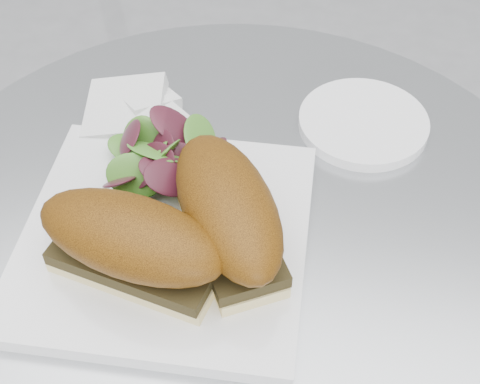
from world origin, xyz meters
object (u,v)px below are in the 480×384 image
object	(u,v)px
sandwich_right	(228,212)
saucer	(363,123)
sandwich_left	(132,243)
plate	(166,237)

from	to	relation	value
sandwich_right	saucer	bearing A→B (deg)	120.66
sandwich_left	saucer	distance (m)	0.32
plate	sandwich_left	bearing A→B (deg)	-104.82
sandwich_right	saucer	distance (m)	0.24
plate	saucer	bearing A→B (deg)	47.89
sandwich_right	sandwich_left	bearing A→B (deg)	-85.65
sandwich_left	sandwich_right	distance (m)	0.09
plate	sandwich_right	xyz separation A→B (m)	(0.06, -0.00, 0.05)
saucer	sandwich_left	bearing A→B (deg)	-127.85
plate	saucer	distance (m)	0.27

